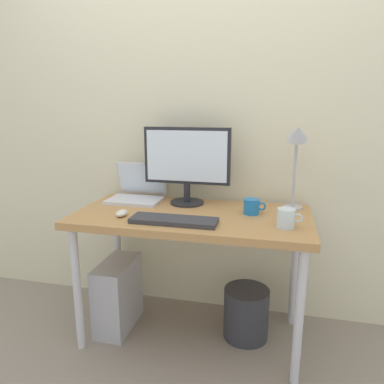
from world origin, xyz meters
name	(u,v)px	position (x,y,z in m)	size (l,w,h in m)	color
ground_plane	(192,334)	(0.00, 0.00, 0.00)	(6.00, 6.00, 0.00)	gray
back_wall	(206,110)	(0.00, 0.38, 1.30)	(4.40, 0.04, 2.60)	beige
desk	(192,226)	(0.00, 0.00, 0.68)	(1.28, 0.64, 0.75)	#B7844C
monitor	(187,161)	(-0.08, 0.19, 1.01)	(0.51, 0.20, 0.45)	#232328
laptop	(138,191)	(-0.40, 0.21, 0.81)	(0.32, 0.27, 0.23)	silver
desk_lamp	(297,147)	(0.54, 0.19, 1.11)	(0.11, 0.16, 0.50)	#B2B2B7
keyboard	(174,220)	(-0.05, -0.18, 0.76)	(0.44, 0.14, 0.02)	#333338
mouse	(122,213)	(-0.35, -0.14, 0.77)	(0.06, 0.09, 0.03)	silver
coffee_mug	(252,206)	(0.32, 0.06, 0.79)	(0.12, 0.09, 0.08)	#1E72BF
glass_cup	(286,218)	(0.50, -0.13, 0.80)	(0.12, 0.09, 0.10)	silver
computer_tower	(118,295)	(-0.46, -0.02, 0.21)	(0.18, 0.36, 0.42)	#B2B2B7
wastebasket	(246,313)	(0.31, 0.06, 0.15)	(0.26, 0.26, 0.30)	#333338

